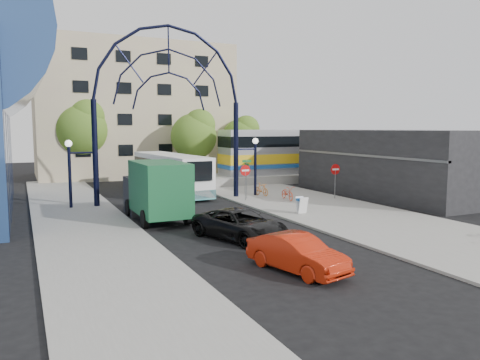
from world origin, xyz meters
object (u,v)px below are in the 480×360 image
tree_north_a (195,134)px  green_truck (156,190)px  tree_north_b (82,127)px  red_sedan (297,253)px  do_not_enter_sign (335,173)px  gateway_arch (169,78)px  sandwich_board (302,203)px  train_car (336,150)px  tree_north_c (242,136)px  street_name_sign (247,171)px  bike_near_a (287,193)px  stop_sign (245,174)px  black_suv (240,225)px  city_bus (170,173)px  bike_near_b (261,189)px

tree_north_a → green_truck: tree_north_a is taller
green_truck → tree_north_a: bearing=63.7°
tree_north_a → tree_north_b: size_ratio=0.88×
red_sedan → do_not_enter_sign: bearing=35.1°
gateway_arch → sandwich_board: (5.60, -8.02, -7.81)m
train_car → tree_north_c: size_ratio=3.86×
red_sedan → street_name_sign: bearing=56.2°
gateway_arch → sandwich_board: 12.52m
sandwich_board → bike_near_a: size_ratio=0.53×
stop_sign → black_suv: (-5.06, -9.92, -1.29)m
train_car → tree_north_b: bearing=161.6°
tree_north_c → stop_sign: bearing=-114.7°
gateway_arch → city_bus: size_ratio=1.19×
train_car → red_sedan: (-20.51, -25.23, -2.23)m
train_car → tree_north_c: (-7.88, 5.93, 1.37)m
train_car → bike_near_a: train_car is taller
gateway_arch → red_sedan: (-0.51, -17.23, -7.88)m
tree_north_a → black_suv: size_ratio=1.39×
black_suv → gateway_arch: bearing=70.9°
sandwich_board → train_car: (14.40, 16.02, 2.16)m
do_not_enter_sign → tree_north_a: size_ratio=0.35×
gateway_arch → train_car: size_ratio=0.54×
stop_sign → city_bus: 7.27m
gateway_arch → green_truck: gateway_arch is taller
city_bus → bike_near_a: bearing=-53.9°
tree_north_b → bike_near_b: tree_north_b is taller
do_not_enter_sign → bike_near_a: (-3.42, 0.91, -1.37)m
tree_north_c → red_sedan: (-12.63, -31.16, -3.60)m
tree_north_b → black_suv: tree_north_b is taller
train_car → tree_north_c: bearing=143.0°
tree_north_c → city_bus: tree_north_c is taller
street_name_sign → tree_north_b: tree_north_b is taller
tree_north_c → black_suv: bearing=-115.6°
gateway_arch → bike_near_a: 11.41m
train_car → city_bus: 19.10m
tree_north_a → city_bus: tree_north_a is taller
black_suv → tree_north_c: bearing=46.5°
train_car → do_not_enter_sign: bearing=-126.9°
green_truck → bike_near_a: size_ratio=3.57×
sandwich_board → tree_north_a: (0.52, 19.95, 3.86)m
tree_north_b → bike_near_a: tree_north_b is taller
sandwich_board → tree_north_a: tree_north_a is taller
city_bus → bike_near_a: 9.79m
do_not_enter_sign → bike_near_a: 3.80m
tree_north_b → city_bus: size_ratio=0.70×
stop_sign → street_name_sign: 0.74m
black_suv → city_bus: bearing=66.7°
green_truck → city_bus: bearing=68.9°
street_name_sign → tree_north_c: 16.95m
green_truck → bike_near_a: 10.49m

